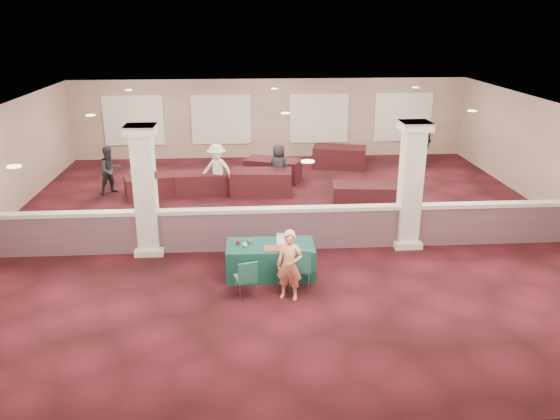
{
  "coord_description": "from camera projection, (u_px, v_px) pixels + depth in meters",
  "views": [
    {
      "loc": [
        -1.11,
        -14.21,
        5.6
      ],
      "look_at": [
        -0.28,
        -2.0,
        1.21
      ],
      "focal_mm": 35.0,
      "sensor_mm": 36.0,
      "label": 1
    }
  ],
  "objects": [
    {
      "name": "yarn_cream",
      "position": [
        245.0,
        245.0,
        12.05
      ],
      "size": [
        0.11,
        0.11,
        0.11
      ],
      "primitive_type": "sphere",
      "color": "beige",
      "rests_on": "near_table"
    },
    {
      "name": "conf_chair_main",
      "position": [
        299.0,
        265.0,
        11.57
      ],
      "size": [
        0.53,
        0.53,
        1.0
      ],
      "rotation": [
        0.0,
        0.0,
        -0.06
      ],
      "color": "#1F5C50",
      "rests_on": "ground"
    },
    {
      "name": "yarn_grey",
      "position": [
        249.0,
        241.0,
        12.27
      ],
      "size": [
        0.11,
        0.11,
        0.11
      ],
      "primitive_type": "sphere",
      "color": "#525157",
      "rests_on": "near_table"
    },
    {
      "name": "near_table",
      "position": [
        270.0,
        260.0,
        12.33
      ],
      "size": [
        1.98,
        1.01,
        0.75
      ],
      "primitive_type": "cube",
      "rotation": [
        0.0,
        0.0,
        -0.02
      ],
      "color": "#103D32",
      "rests_on": "ground"
    },
    {
      "name": "far_table_front_right",
      "position": [
        363.0,
        196.0,
        16.63
      ],
      "size": [
        1.96,
        1.13,
        0.76
      ],
      "primitive_type": "cube",
      "rotation": [
        0.0,
        0.0,
        -0.11
      ],
      "color": "black",
      "rests_on": "ground"
    },
    {
      "name": "column_right",
      "position": [
        410.0,
        184.0,
        13.54
      ],
      "size": [
        0.72,
        0.72,
        3.2
      ],
      "color": "beige",
      "rests_on": "ground"
    },
    {
      "name": "laptop_base",
      "position": [
        284.0,
        245.0,
        12.16
      ],
      "size": [
        0.34,
        0.24,
        0.02
      ],
      "primitive_type": "cube",
      "rotation": [
        0.0,
        0.0,
        -0.02
      ],
      "color": "silver",
      "rests_on": "near_table"
    },
    {
      "name": "ground",
      "position": [
        285.0,
        226.0,
        15.31
      ],
      "size": [
        16.0,
        16.0,
        0.0
      ],
      "primitive_type": "plane",
      "color": "#45111A",
      "rests_on": "ground"
    },
    {
      "name": "ceiling",
      "position": [
        286.0,
        112.0,
        14.23
      ],
      "size": [
        16.0,
        16.0,
        0.02
      ],
      "primitive_type": "cube",
      "color": "silver",
      "rests_on": "wall_back"
    },
    {
      "name": "far_table_back_center",
      "position": [
        273.0,
        170.0,
        19.46
      ],
      "size": [
        2.13,
        1.57,
        0.78
      ],
      "primitive_type": "cube",
      "rotation": [
        0.0,
        0.0,
        -0.36
      ],
      "color": "black",
      "rests_on": "ground"
    },
    {
      "name": "scissors",
      "position": [
        301.0,
        249.0,
        11.96
      ],
      "size": [
        0.12,
        0.03,
        0.01
      ],
      "primitive_type": "cube",
      "rotation": [
        0.0,
        0.0,
        -0.02
      ],
      "color": "red",
      "rests_on": "near_table"
    },
    {
      "name": "far_table_back_right",
      "position": [
        339.0,
        157.0,
        21.12
      ],
      "size": [
        2.18,
        1.44,
        0.81
      ],
      "primitive_type": "cube",
      "rotation": [
        0.0,
        0.0,
        -0.23
      ],
      "color": "black",
      "rests_on": "ground"
    },
    {
      "name": "sconce_left",
      "position": [
        132.0,
        175.0,
        12.98
      ],
      "size": [
        0.12,
        0.12,
        0.18
      ],
      "color": "brown",
      "rests_on": "column_left"
    },
    {
      "name": "attendee_c",
      "position": [
        424.0,
        144.0,
        21.0
      ],
      "size": [
        1.12,
        1.13,
        1.84
      ],
      "primitive_type": "imported",
      "rotation": [
        0.0,
        0.0,
        0.79
      ],
      "color": "black",
      "rests_on": "ground"
    },
    {
      "name": "sconce_right",
      "position": [
        156.0,
        175.0,
        13.02
      ],
      "size": [
        0.12,
        0.12,
        0.18
      ],
      "color": "brown",
      "rests_on": "column_left"
    },
    {
      "name": "far_table_front_center",
      "position": [
        261.0,
        182.0,
        17.95
      ],
      "size": [
        2.05,
        1.14,
        0.81
      ],
      "primitive_type": "cube",
      "rotation": [
        0.0,
        0.0,
        -0.07
      ],
      "color": "black",
      "rests_on": "ground"
    },
    {
      "name": "yarn_red",
      "position": [
        238.0,
        242.0,
        12.19
      ],
      "size": [
        0.1,
        0.1,
        0.1
      ],
      "primitive_type": "sphere",
      "color": "maroon",
      "rests_on": "near_table"
    },
    {
      "name": "conf_chair_side",
      "position": [
        247.0,
        276.0,
        11.29
      ],
      "size": [
        0.52,
        0.52,
        0.85
      ],
      "rotation": [
        0.0,
        0.0,
        0.26
      ],
      "color": "#1F5C50",
      "rests_on": "ground"
    },
    {
      "name": "wall_back",
      "position": [
        270.0,
        119.0,
        22.28
      ],
      "size": [
        16.0,
        0.04,
        3.2
      ],
      "primitive_type": "cube",
      "color": "#806758",
      "rests_on": "ground"
    },
    {
      "name": "attendee_d",
      "position": [
        279.0,
        167.0,
        18.33
      ],
      "size": [
        0.87,
        0.75,
        1.55
      ],
      "primitive_type": "imported",
      "rotation": [
        0.0,
        0.0,
        2.6
      ],
      "color": "black",
      "rests_on": "ground"
    },
    {
      "name": "attendee_a",
      "position": [
        110.0,
        170.0,
        17.91
      ],
      "size": [
        0.85,
        0.8,
        1.57
      ],
      "primitive_type": "imported",
      "rotation": [
        0.0,
        0.0,
        0.67
      ],
      "color": "black",
      "rests_on": "ground"
    },
    {
      "name": "column_left",
      "position": [
        145.0,
        190.0,
        13.12
      ],
      "size": [
        0.72,
        0.72,
        3.2
      ],
      "color": "beige",
      "rests_on": "ground"
    },
    {
      "name": "woman",
      "position": [
        290.0,
        265.0,
        11.2
      ],
      "size": [
        0.64,
        0.53,
        1.51
      ],
      "primitive_type": "imported",
      "rotation": [
        0.0,
        0.0,
        -0.37
      ],
      "color": "#F6956B",
      "rests_on": "ground"
    },
    {
      "name": "far_table_front_left",
      "position": [
        153.0,
        186.0,
        17.74
      ],
      "size": [
        1.91,
        1.33,
        0.7
      ],
      "primitive_type": "cube",
      "rotation": [
        0.0,
        0.0,
        0.29
      ],
      "color": "black",
      "rests_on": "ground"
    },
    {
      "name": "knitting",
      "position": [
        273.0,
        249.0,
        11.95
      ],
      "size": [
        0.42,
        0.32,
        0.03
      ],
      "primitive_type": "cube",
      "rotation": [
        0.0,
        0.0,
        -0.02
      ],
      "color": "#B83E1D",
      "rests_on": "near_table"
    },
    {
      "name": "far_table_back_left",
      "position": [
        203.0,
        183.0,
        18.03
      ],
      "size": [
        1.77,
        0.94,
        0.71
      ],
      "primitive_type": "cube",
      "rotation": [
        0.0,
        0.0,
        0.04
      ],
      "color": "black",
      "rests_on": "ground"
    },
    {
      "name": "wall_front",
      "position": [
        332.0,
        334.0,
        7.25
      ],
      "size": [
        16.0,
        0.04,
        3.2
      ],
      "primitive_type": "cube",
      "color": "#806758",
      "rests_on": "ground"
    },
    {
      "name": "screen_glow",
      "position": [
        284.0,
        239.0,
        12.23
      ],
      "size": [
        0.31,
        0.01,
        0.2
      ],
      "primitive_type": "cube",
      "rotation": [
        0.0,
        0.0,
        -0.02
      ],
      "color": "#ACB8CF",
      "rests_on": "near_table"
    },
    {
      "name": "partition_wall",
      "position": [
        290.0,
        227.0,
        13.71
      ],
      "size": [
        15.6,
        0.28,
        1.1
      ],
      "color": "brown",
      "rests_on": "ground"
    },
    {
      "name": "attendee_b",
      "position": [
        217.0,
        170.0,
        17.71
      ],
      "size": [
        1.2,
        0.88,
        1.7
      ],
      "primitive_type": "imported",
      "rotation": [
        0.0,
        0.0,
        -0.39
      ],
      "color": "silver",
      "rests_on": "ground"
    },
    {
      "name": "laptop_screen",
      "position": [
        284.0,
        238.0,
        12.23
      ],
      "size": [
        0.34,
        0.02,
        0.23
      ],
      "primitive_type": "cube",
      "rotation": [
        0.0,
        0.0,
        -0.02
      ],
      "color": "silver",
      "rests_on": "near_table"
    }
  ]
}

